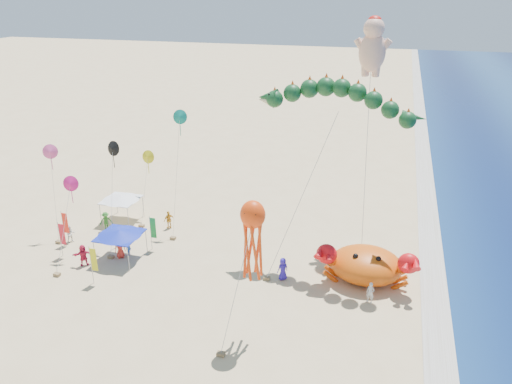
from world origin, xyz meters
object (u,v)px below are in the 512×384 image
(dragon_kite, at_px, (337,104))
(cherub_kite, at_px, (373,45))
(crab_inflatable, at_px, (366,264))
(octopus_kite, at_px, (253,234))
(canopy_white, at_px, (121,198))
(canopy_blue, at_px, (119,233))

(dragon_kite, bearing_deg, cherub_kite, 69.32)
(crab_inflatable, bearing_deg, octopus_kite, -128.55)
(dragon_kite, distance_m, canopy_white, 22.96)
(dragon_kite, distance_m, octopus_kite, 12.98)
(canopy_white, bearing_deg, canopy_blue, -60.88)
(crab_inflatable, distance_m, canopy_blue, 20.06)
(octopus_kite, bearing_deg, canopy_blue, 155.09)
(octopus_kite, xyz_separation_m, canopy_blue, (-13.26, 6.16, -4.83))
(cherub_kite, relative_size, octopus_kite, 2.02)
(dragon_kite, bearing_deg, crab_inflatable, -39.21)
(crab_inflatable, relative_size, dragon_kite, 0.52)
(canopy_blue, distance_m, canopy_white, 7.56)
(canopy_blue, bearing_deg, dragon_kite, 16.59)
(canopy_blue, relative_size, canopy_white, 1.04)
(dragon_kite, height_order, octopus_kite, dragon_kite)
(canopy_blue, height_order, canopy_white, same)
(octopus_kite, bearing_deg, cherub_kite, 72.04)
(cherub_kite, distance_m, octopus_kite, 19.68)
(crab_inflatable, relative_size, canopy_blue, 2.07)
(cherub_kite, relative_size, canopy_blue, 5.26)
(dragon_kite, relative_size, octopus_kite, 1.53)
(dragon_kite, height_order, cherub_kite, cherub_kite)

